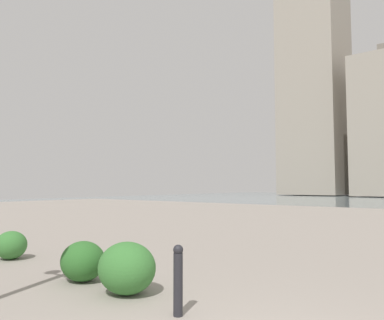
{
  "coord_description": "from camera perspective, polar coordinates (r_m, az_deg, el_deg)",
  "views": [
    {
      "loc": [
        -1.42,
        2.74,
        1.65
      ],
      "look_at": [
        5.93,
        -6.74,
        2.47
      ],
      "focal_mm": 34.65,
      "sensor_mm": 36.0,
      "label": 1
    }
  ],
  "objects": [
    {
      "name": "shrub_tall",
      "position": [
        9.4,
        -26.09,
        -11.68
      ],
      "size": [
        0.73,
        0.66,
        0.62
      ],
      "color": "#387533",
      "rests_on": "ground"
    },
    {
      "name": "shrub_round",
      "position": [
        6.87,
        -16.45,
        -14.71
      ],
      "size": [
        0.8,
        0.72,
        0.68
      ],
      "color": "#2D6628",
      "rests_on": "ground"
    },
    {
      "name": "shrub_wide",
      "position": [
        5.94,
        -9.99,
        -16.04
      ],
      "size": [
        0.92,
        0.83,
        0.78
      ],
      "color": "#387533",
      "rests_on": "ground"
    },
    {
      "name": "bollard_near",
      "position": [
        4.94,
        -2.16,
        -17.78
      ],
      "size": [
        0.13,
        0.13,
        0.89
      ],
      "color": "#232328",
      "rests_on": "ground"
    },
    {
      "name": "building_annex",
      "position": [
        73.63,
        18.38,
        10.71
      ],
      "size": [
        10.19,
        12.62,
        42.01
      ],
      "color": "#9E9384",
      "rests_on": "ground"
    }
  ]
}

